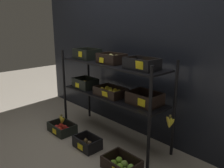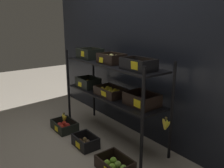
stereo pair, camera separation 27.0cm
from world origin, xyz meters
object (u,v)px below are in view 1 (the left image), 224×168
crate_ground_apple_red (62,129)px  banana_bunch_loose (62,120)px  crate_ground_apple_green (122,165)px  display_rack (113,80)px  crate_ground_kiwi (87,144)px

crate_ground_apple_red → banana_bunch_loose: 0.13m
crate_ground_apple_red → crate_ground_apple_green: crate_ground_apple_green is taller
display_rack → crate_ground_apple_green: size_ratio=4.43×
display_rack → crate_ground_apple_red: bearing=-147.0°
crate_ground_apple_red → banana_bunch_loose: (0.01, -0.00, 0.13)m
crate_ground_apple_red → crate_ground_apple_green: 1.12m
crate_ground_apple_red → crate_ground_kiwi: bearing=-0.1°
display_rack → banana_bunch_loose: (-0.57, -0.38, -0.58)m
crate_ground_kiwi → crate_ground_apple_green: size_ratio=0.86×
crate_ground_apple_green → banana_bunch_loose: 1.11m
crate_ground_apple_green → crate_ground_kiwi: bearing=179.9°
display_rack → crate_ground_apple_red: display_rack is taller
banana_bunch_loose → crate_ground_apple_green: bearing=0.0°
display_rack → crate_ground_apple_green: bearing=-35.5°
crate_ground_kiwi → banana_bunch_loose: (-0.54, -0.00, 0.13)m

